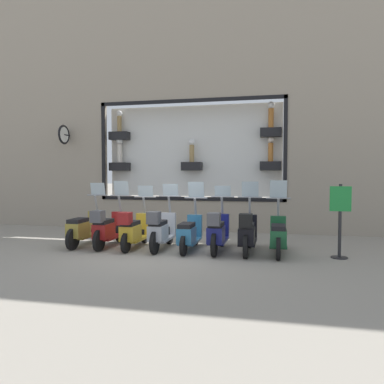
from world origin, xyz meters
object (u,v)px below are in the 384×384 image
(scooter_black_1, at_px, (247,233))
(scooter_silver_4, at_px, (161,230))
(scooter_yellow_5, at_px, (134,230))
(scooter_red_6, at_px, (108,229))
(scooter_navy_2, at_px, (217,232))
(shop_sign_post, at_px, (340,218))
(scooter_olive_7, at_px, (84,229))
(scooter_green_0, at_px, (278,236))
(scooter_teal_3, at_px, (189,234))

(scooter_black_1, height_order, scooter_silver_4, scooter_black_1)
(scooter_yellow_5, xyz_separation_m, scooter_red_6, (0.01, 0.70, 0.02))
(scooter_navy_2, height_order, scooter_silver_4, scooter_silver_4)
(scooter_red_6, bearing_deg, scooter_navy_2, -90.01)
(scooter_navy_2, distance_m, scooter_silver_4, 1.40)
(scooter_red_6, height_order, shop_sign_post, scooter_red_6)
(scooter_olive_7, distance_m, shop_sign_post, 6.24)
(scooter_green_0, distance_m, scooter_yellow_5, 3.50)
(scooter_silver_4, relative_size, scooter_olive_7, 1.00)
(scooter_navy_2, bearing_deg, scooter_yellow_5, 90.29)
(scooter_green_0, height_order, scooter_red_6, scooter_green_0)
(scooter_navy_2, relative_size, shop_sign_post, 1.10)
(scooter_black_1, distance_m, scooter_red_6, 3.50)
(scooter_teal_3, bearing_deg, scooter_navy_2, -94.45)
(scooter_silver_4, bearing_deg, scooter_olive_7, 88.38)
(scooter_red_6, xyz_separation_m, scooter_olive_7, (0.06, 0.70, -0.04))
(scooter_olive_7, bearing_deg, scooter_red_6, -94.80)
(scooter_teal_3, xyz_separation_m, scooter_olive_7, (0.00, 2.80, 0.02))
(scooter_black_1, relative_size, scooter_navy_2, 1.00)
(scooter_green_0, distance_m, scooter_navy_2, 1.40)
(scooter_green_0, xyz_separation_m, scooter_navy_2, (-0.06, 1.40, 0.05))
(scooter_olive_7, bearing_deg, shop_sign_post, -90.55)
(scooter_yellow_5, xyz_separation_m, shop_sign_post, (0.01, -4.82, 0.42))
(scooter_black_1, distance_m, scooter_silver_4, 2.10)
(scooter_silver_4, relative_size, scooter_red_6, 1.00)
(scooter_green_0, relative_size, scooter_teal_3, 1.00)
(scooter_teal_3, height_order, scooter_silver_4, scooter_teal_3)
(scooter_green_0, height_order, scooter_teal_3, scooter_green_0)
(scooter_teal_3, height_order, scooter_yellow_5, scooter_teal_3)
(scooter_teal_3, xyz_separation_m, scooter_yellow_5, (-0.07, 1.40, 0.04))
(scooter_red_6, bearing_deg, scooter_black_1, -89.97)
(shop_sign_post, bearing_deg, scooter_yellow_5, 90.12)
(scooter_black_1, height_order, scooter_olive_7, scooter_black_1)
(scooter_green_0, height_order, scooter_navy_2, scooter_green_0)
(scooter_olive_7, bearing_deg, scooter_teal_3, -90.09)
(scooter_red_6, bearing_deg, scooter_green_0, -89.20)
(scooter_silver_4, height_order, scooter_red_6, scooter_red_6)
(scooter_silver_4, height_order, shop_sign_post, shop_sign_post)
(scooter_black_1, height_order, scooter_yellow_5, scooter_black_1)
(scooter_red_6, relative_size, shop_sign_post, 1.10)
(scooter_yellow_5, bearing_deg, scooter_black_1, -89.74)
(scooter_navy_2, xyz_separation_m, scooter_silver_4, (-0.00, 1.40, -0.00))
(scooter_black_1, relative_size, scooter_yellow_5, 1.01)
(scooter_teal_3, bearing_deg, scooter_red_6, 91.48)
(scooter_black_1, bearing_deg, scooter_red_6, 90.03)
(scooter_teal_3, distance_m, scooter_silver_4, 0.71)
(scooter_red_6, bearing_deg, scooter_yellow_5, -90.91)
(scooter_silver_4, xyz_separation_m, shop_sign_post, (-0.00, -4.12, 0.40))
(scooter_black_1, height_order, scooter_teal_3, scooter_black_1)
(scooter_green_0, relative_size, scooter_yellow_5, 1.00)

